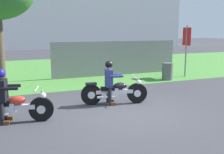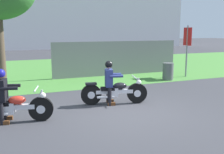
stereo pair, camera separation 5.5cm
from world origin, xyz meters
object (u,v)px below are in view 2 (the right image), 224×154
rider_follow (2,92)px  trash_can (168,71)px  rider_lead (109,79)px  sign_banner (187,43)px  motorcycle_lead (115,92)px  motorcycle_follow (11,107)px

rider_follow → trash_can: rider_follow is taller
rider_lead → trash_can: bearing=48.3°
rider_follow → sign_banner: sign_banner is taller
trash_can → rider_follow: bearing=-155.3°
motorcycle_lead → motorcycle_follow: 3.20m
rider_lead → trash_can: 5.05m
rider_follow → motorcycle_lead: bearing=22.9°
trash_can → sign_banner: sign_banner is taller
motorcycle_lead → trash_can: motorcycle_lead is taller
motorcycle_lead → motorcycle_follow: motorcycle_lead is taller
rider_lead → motorcycle_follow: size_ratio=0.66×
motorcycle_lead → trash_can: bearing=49.8°
motorcycle_lead → motorcycle_follow: size_ratio=0.99×
trash_can → sign_banner: (1.36, 0.39, 1.31)m
motorcycle_lead → rider_lead: (-0.16, 0.04, 0.42)m
rider_lead → sign_banner: sign_banner is taller
motorcycle_lead → rider_follow: size_ratio=1.51×
sign_banner → motorcycle_lead: bearing=-148.8°
rider_follow → trash_can: (7.32, 3.36, -0.40)m
rider_lead → sign_banner: (5.54, 3.21, 0.90)m
sign_banner → trash_can: bearing=-164.0°
rider_lead → motorcycle_lead: bearing=-0.8°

